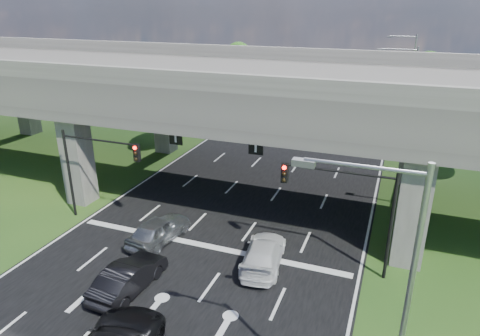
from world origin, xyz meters
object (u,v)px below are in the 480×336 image
Objects in this scene: signal_right at (348,199)px; streetlight_far at (407,95)px; streetlight_near at (391,305)px; car_silver at (159,230)px; car_dark at (129,277)px; car_white at (264,253)px; streetlight_beyond at (408,70)px; signal_left at (94,161)px.

signal_right is 0.60× the size of streetlight_far.
streetlight_near is 2.18× the size of car_silver.
car_dark is at bearing -149.92° from signal_right.
car_white is (-6.35, 8.84, -5.10)m from streetlight_near.
streetlight_near is 30.00m from streetlight_far.
car_silver is 6.60m from car_white.
streetlight_far reaches higher than signal_right.
streetlight_far is at bearing -113.77° from car_silver.
streetlight_beyond is at bearing -107.50° from car_white.
car_silver is 0.98× the size of car_dark.
streetlight_beyond reaches higher than car_silver.
signal_right is 0.60× the size of streetlight_near.
signal_right is 0.60× the size of streetlight_beyond.
streetlight_near and streetlight_beyond have the same top height.
streetlight_beyond is at bearing 90.00° from streetlight_far.
car_dark is 7.12m from car_white.
signal_left is 40.30m from streetlight_beyond.
car_dark is at bearing -105.95° from streetlight_beyond.
car_white is (11.57, -1.11, -3.44)m from signal_left.
signal_left is at bearing -40.30° from car_dark.
streetlight_near is 2.15× the size of car_dark.
streetlight_far is 2.18× the size of car_silver.
signal_right is at bearing -167.06° from car_silver.
streetlight_near is (17.92, -9.94, 1.66)m from signal_left.
streetlight_far is 22.68m from car_white.
streetlight_near is 1.00× the size of streetlight_beyond.
car_dark is at bearing -114.90° from streetlight_far.
signal_left is 26.95m from streetlight_far.
car_silver is (-12.95, -21.00, -5.04)m from streetlight_far.
car_white is (-6.35, -21.16, -5.10)m from streetlight_far.
car_white is at bearing -164.80° from signal_right.
streetlight_near is 46.00m from streetlight_beyond.
streetlight_far reaches higher than car_dark.
car_silver is at bearing 145.20° from streetlight_near.
streetlight_beyond is 43.59m from car_dark.
car_silver is at bearing -121.66° from streetlight_far.
signal_left is 12.13m from car_white.
streetlight_beyond is at bearing 63.57° from signal_left.
signal_left is at bearing 150.98° from streetlight_near.
streetlight_near is at bearing 162.32° from car_dark.
signal_right is at bearing -96.47° from streetlight_far.
signal_right is 10.33m from streetlight_near.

